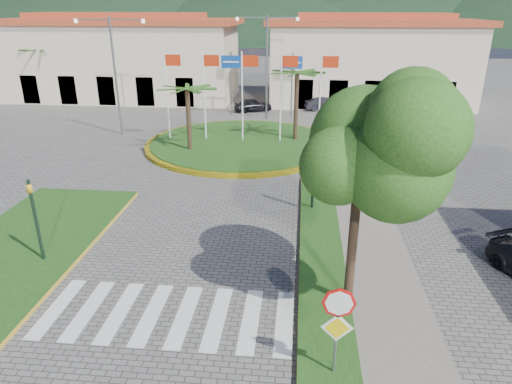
# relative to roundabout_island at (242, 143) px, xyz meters

# --- Properties ---
(sidewalk_right) EXTENTS (4.00, 28.00, 0.15)m
(sidewalk_right) POSITION_rel_roundabout_island_xyz_m (6.00, -20.00, -0.09)
(sidewalk_right) COLOR gray
(sidewalk_right) RESTS_ON ground
(verge_right) EXTENTS (1.60, 28.00, 0.18)m
(verge_right) POSITION_rel_roundabout_island_xyz_m (4.80, -20.00, -0.08)
(verge_right) COLOR #194112
(verge_right) RESTS_ON ground
(median_left) EXTENTS (5.00, 14.00, 0.18)m
(median_left) POSITION_rel_roundabout_island_xyz_m (-6.50, -16.00, -0.08)
(median_left) COLOR #194112
(median_left) RESTS_ON ground
(crosswalk) EXTENTS (8.00, 3.00, 0.01)m
(crosswalk) POSITION_rel_roundabout_island_xyz_m (-0.00, -18.00, -0.16)
(crosswalk) COLOR silver
(crosswalk) RESTS_ON ground
(roundabout_island) EXTENTS (12.70, 12.70, 6.00)m
(roundabout_island) POSITION_rel_roundabout_island_xyz_m (0.00, 0.00, 0.00)
(roundabout_island) COLOR yellow
(roundabout_island) RESTS_ON ground
(stop_sign) EXTENTS (0.80, 0.11, 2.65)m
(stop_sign) POSITION_rel_roundabout_island_xyz_m (4.90, -20.04, 1.62)
(stop_sign) COLOR slate
(stop_sign) RESTS_ON ground
(deciduous_tree) EXTENTS (3.60, 3.60, 6.80)m
(deciduous_tree) POSITION_rel_roundabout_island_xyz_m (5.50, -17.00, 5.01)
(deciduous_tree) COLOR black
(deciduous_tree) RESTS_ON ground
(traffic_light_left) EXTENTS (0.15, 0.18, 3.20)m
(traffic_light_left) POSITION_rel_roundabout_island_xyz_m (-5.20, -15.50, 1.77)
(traffic_light_left) COLOR black
(traffic_light_left) RESTS_ON ground
(traffic_light_right) EXTENTS (0.15, 0.18, 3.20)m
(traffic_light_right) POSITION_rel_roundabout_island_xyz_m (4.50, -10.00, 1.77)
(traffic_light_right) COLOR black
(traffic_light_right) RESTS_ON ground
(traffic_light_far) EXTENTS (0.18, 0.15, 3.20)m
(traffic_light_far) POSITION_rel_roundabout_island_xyz_m (8.00, 4.00, 1.77)
(traffic_light_far) COLOR black
(traffic_light_far) RESTS_ON ground
(direction_sign_west) EXTENTS (1.60, 0.14, 5.20)m
(direction_sign_west) POSITION_rel_roundabout_island_xyz_m (-2.00, 8.97, 3.36)
(direction_sign_west) COLOR slate
(direction_sign_west) RESTS_ON ground
(direction_sign_east) EXTENTS (1.60, 0.14, 5.20)m
(direction_sign_east) POSITION_rel_roundabout_island_xyz_m (3.00, 8.97, 3.36)
(direction_sign_east) COLOR slate
(direction_sign_east) RESTS_ON ground
(street_lamp_centre) EXTENTS (4.80, 0.16, 8.00)m
(street_lamp_centre) POSITION_rel_roundabout_island_xyz_m (1.00, 8.00, 4.33)
(street_lamp_centre) COLOR slate
(street_lamp_centre) RESTS_ON ground
(street_lamp_west) EXTENTS (4.80, 0.16, 8.00)m
(street_lamp_west) POSITION_rel_roundabout_island_xyz_m (-9.00, 2.00, 4.33)
(street_lamp_west) COLOR slate
(street_lamp_west) RESTS_ON ground
(building_left) EXTENTS (23.32, 9.54, 8.05)m
(building_left) POSITION_rel_roundabout_island_xyz_m (-14.00, 16.00, 3.73)
(building_left) COLOR beige
(building_left) RESTS_ON ground
(building_right) EXTENTS (19.08, 9.54, 8.05)m
(building_right) POSITION_rel_roundabout_island_xyz_m (10.00, 16.00, 3.73)
(building_right) COLOR beige
(building_right) RESTS_ON ground
(hill_near_back) EXTENTS (110.00, 110.00, 16.00)m
(hill_near_back) POSITION_rel_roundabout_island_xyz_m (-10.00, 108.00, 7.83)
(hill_near_back) COLOR black
(hill_near_back) RESTS_ON ground
(white_van) EXTENTS (5.22, 3.11, 1.36)m
(white_van) POSITION_rel_roundabout_island_xyz_m (-6.39, 13.86, 0.51)
(white_van) COLOR silver
(white_van) RESTS_ON ground
(car_dark_a) EXTENTS (3.53, 2.53, 1.12)m
(car_dark_a) POSITION_rel_roundabout_island_xyz_m (-0.40, 10.74, 0.39)
(car_dark_a) COLOR black
(car_dark_a) RESTS_ON ground
(car_dark_b) EXTENTS (3.94, 2.43, 1.23)m
(car_dark_b) POSITION_rel_roundabout_island_xyz_m (5.86, 12.02, 0.44)
(car_dark_b) COLOR black
(car_dark_b) RESTS_ON ground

